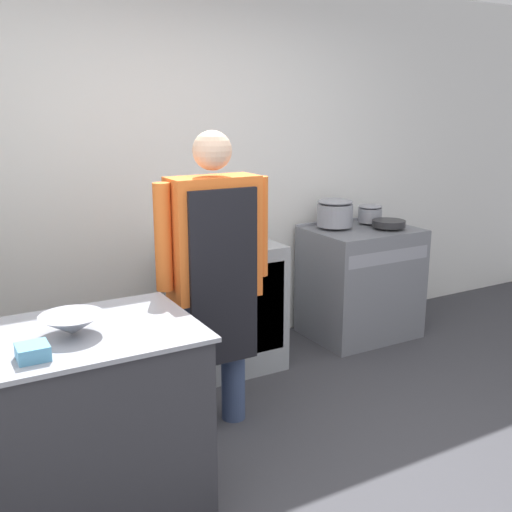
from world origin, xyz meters
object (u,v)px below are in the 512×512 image
at_px(person_cook, 215,264).
at_px(saute_pan, 389,223).
at_px(sauce_pot, 370,213).
at_px(mixing_bowl, 72,324).
at_px(fridge_unit, 226,304).
at_px(plastic_tub, 33,352).
at_px(stock_pot, 335,212).
at_px(stove, 360,282).

bearing_deg(person_cook, saute_pan, 18.57).
xyz_separation_m(person_cook, sauce_pot, (1.78, 0.83, 0.00)).
bearing_deg(mixing_bowl, sauce_pot, 26.06).
height_order(fridge_unit, plastic_tub, plastic_tub).
bearing_deg(fridge_unit, mixing_bowl, -137.20).
relative_size(fridge_unit, saute_pan, 3.47).
height_order(fridge_unit, sauce_pot, sauce_pot).
xyz_separation_m(mixing_bowl, stock_pot, (2.32, 1.30, 0.07)).
xyz_separation_m(fridge_unit, saute_pan, (1.36, -0.13, 0.47)).
bearing_deg(sauce_pot, saute_pan, -90.00).
relative_size(mixing_bowl, plastic_tub, 2.31).
height_order(stock_pot, sauce_pot, stock_pot).
height_order(stock_pot, saute_pan, stock_pot).
relative_size(mixing_bowl, saute_pan, 1.04).
bearing_deg(person_cook, mixing_bowl, -151.56).
relative_size(fridge_unit, sauce_pot, 4.63).
distance_m(fridge_unit, saute_pan, 1.44).
distance_m(person_cook, sauce_pot, 1.97).
distance_m(stove, stock_pot, 0.61).
bearing_deg(stove, stock_pot, 148.37).
relative_size(stove, mixing_bowl, 3.36).
height_order(mixing_bowl, stock_pot, stock_pot).
distance_m(stove, mixing_bowl, 2.81).
bearing_deg(mixing_bowl, stove, 25.43).
distance_m(person_cook, plastic_tub, 1.26).
relative_size(plastic_tub, sauce_pot, 0.60).
bearing_deg(plastic_tub, sauce_pot, 27.58).
distance_m(mixing_bowl, plastic_tub, 0.26).
xyz_separation_m(fridge_unit, person_cook, (-0.43, -0.73, 0.52)).
xyz_separation_m(plastic_tub, sauce_pot, (2.85, 1.49, 0.05)).
bearing_deg(fridge_unit, plastic_tub, -136.92).
height_order(plastic_tub, stock_pot, stock_pot).
bearing_deg(saute_pan, stock_pot, 147.15).
xyz_separation_m(plastic_tub, saute_pan, (2.85, 1.26, -0.00)).
height_order(person_cook, stock_pot, person_cook).
relative_size(fridge_unit, stock_pot, 3.20).
bearing_deg(saute_pan, sauce_pot, 90.00).
bearing_deg(fridge_unit, saute_pan, -5.67).
height_order(fridge_unit, mixing_bowl, mixing_bowl).
xyz_separation_m(stove, stock_pot, (-0.19, 0.11, 0.56)).
height_order(person_cook, mixing_bowl, person_cook).
relative_size(plastic_tub, stock_pot, 0.42).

